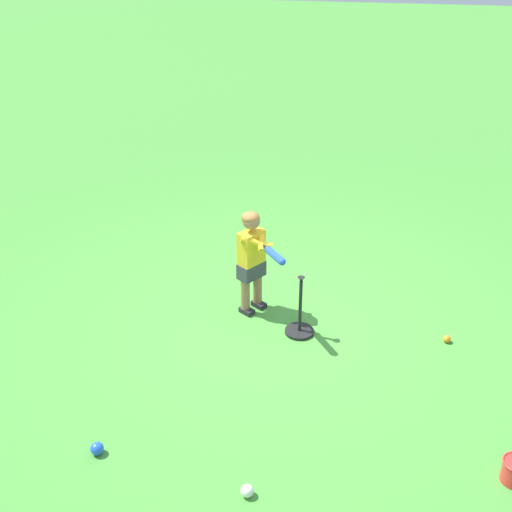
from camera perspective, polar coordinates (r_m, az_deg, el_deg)
name	(u,v)px	position (r m, az deg, el deg)	size (l,w,h in m)	color
ground_plane	(276,330)	(6.68, 1.68, -6.14)	(40.00, 40.00, 0.00)	#479338
child_batter	(253,254)	(6.61, -0.25, 0.16)	(0.53, 0.70, 1.08)	#232328
play_ball_far_right	(247,491)	(5.11, -0.74, -18.95)	(0.10, 0.10, 0.10)	white
play_ball_near_batter	(447,339)	(6.73, 15.60, -6.66)	(0.07, 0.07, 0.07)	orange
play_ball_far_left	(97,449)	(5.52, -13.08, -15.34)	(0.10, 0.10, 0.10)	blue
batting_tee	(300,324)	(6.59, 3.65, -5.63)	(0.28, 0.28, 0.62)	black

